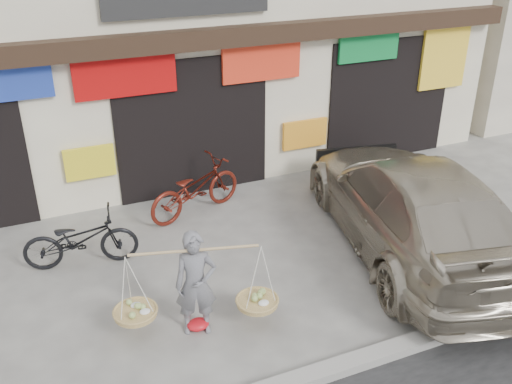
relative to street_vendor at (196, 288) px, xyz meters
name	(u,v)px	position (x,y,z in m)	size (l,w,h in m)	color
ground	(267,285)	(1.28, 0.57, -0.69)	(70.00, 70.00, 0.00)	gray
kerb	(334,369)	(1.28, -1.43, -0.63)	(70.00, 0.25, 0.12)	gray
street_vendor	(196,288)	(0.00, 0.00, 0.00)	(2.12, 0.98, 1.51)	slate
bike_0	(80,239)	(-1.19, 2.25, -0.23)	(0.62, 1.77, 0.93)	black
bike_2	(195,188)	(0.99, 3.18, -0.17)	(0.69, 1.97, 1.03)	#56170E
suv	(412,205)	(3.90, 0.65, 0.11)	(3.37, 5.85, 1.60)	#A29883
red_bag	(198,324)	(0.01, 0.03, -0.62)	(0.31, 0.25, 0.14)	red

